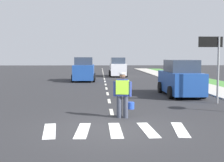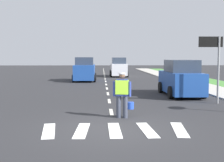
# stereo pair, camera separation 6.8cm
# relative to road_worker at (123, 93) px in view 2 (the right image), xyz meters

# --- Properties ---
(ground_plane) EXTENTS (96.00, 96.00, 0.00)m
(ground_plane) POSITION_rel_road_worker_xyz_m (-0.38, 19.43, -0.93)
(ground_plane) COLOR #28282B
(sidewalk_right) EXTENTS (2.40, 72.00, 0.14)m
(sidewalk_right) POSITION_rel_road_worker_xyz_m (6.82, 8.43, -0.93)
(sidewalk_right) COLOR #B2ADA3
(sidewalk_right) RESTS_ON ground
(crosswalk_stripes) EXTENTS (4.61, 1.93, 0.01)m
(crosswalk_stripes) POSITION_rel_road_worker_xyz_m (-0.38, -1.83, -0.92)
(crosswalk_stripes) COLOR white
(crosswalk_stripes) RESTS_ON ground
(lane_center_line) EXTENTS (0.14, 46.40, 0.01)m
(lane_center_line) POSITION_rel_road_worker_xyz_m (-0.38, 23.63, -0.93)
(lane_center_line) COLOR silver
(lane_center_line) RESTS_ON ground
(road_worker) EXTENTS (0.77, 0.36, 1.67)m
(road_worker) POSITION_rel_road_worker_xyz_m (0.00, 0.00, 0.00)
(road_worker) COLOR #383D4C
(road_worker) RESTS_ON ground
(lane_direction_sign) EXTENTS (1.16, 0.11, 3.20)m
(lane_direction_sign) POSITION_rel_road_worker_xyz_m (4.58, 3.22, 1.48)
(lane_direction_sign) COLOR gray
(lane_direction_sign) RESTS_ON ground
(car_outgoing_far) EXTENTS (1.98, 4.13, 2.16)m
(car_outgoing_far) POSITION_rel_road_worker_xyz_m (1.21, 22.93, 0.07)
(car_outgoing_far) COLOR silver
(car_outgoing_far) RESTS_ON ground
(car_parked_curbside) EXTENTS (2.00, 4.31, 2.07)m
(car_parked_curbside) POSITION_rel_road_worker_xyz_m (3.82, 6.17, 0.03)
(car_parked_curbside) COLOR #1E4799
(car_parked_curbside) RESTS_ON ground
(car_oncoming_second) EXTENTS (2.08, 4.02, 2.20)m
(car_oncoming_second) POSITION_rel_road_worker_xyz_m (-2.31, 16.66, 0.09)
(car_oncoming_second) COLOR #1E4799
(car_oncoming_second) RESTS_ON ground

